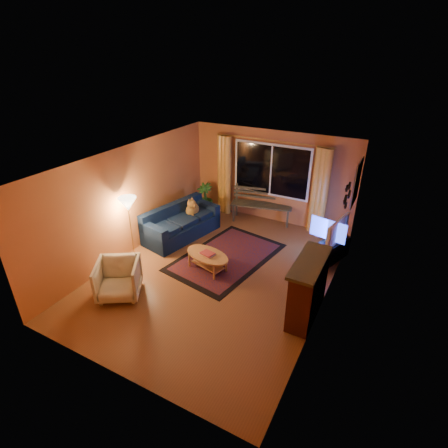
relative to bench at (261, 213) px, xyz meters
The scene contains 22 objects.
floor 2.77m from the bench, 87.10° to the right, with size 4.50×6.00×0.02m, color brown.
ceiling 3.56m from the bench, 87.10° to the right, with size 4.50×6.00×0.02m, color white.
wall_back 1.04m from the bench, 61.84° to the left, with size 4.50×0.02×2.50m, color #C3703B.
wall_left 3.61m from the bench, 127.64° to the right, with size 0.02×6.00×2.50m, color #C3703B.
wall_right 3.78m from the bench, 48.90° to the right, with size 0.02×6.00×2.50m, color #C3703B.
window 1.23m from the bench, 54.49° to the left, with size 2.00×0.02×1.30m, color black.
curtain_rod 2.01m from the bench, 47.15° to the left, with size 0.03×0.03×3.20m, color #BF8C3F.
curtain_left 1.50m from the bench, behind, with size 0.36×0.36×2.24m, color #F0A63E.
curtain_right 1.73m from the bench, ahead, with size 0.36×0.36×2.24m, color #F0A63E.
bench is the anchor object (origin of this frame).
potted_plant 1.74m from the bench, behind, with size 0.49×0.49×0.87m, color #235B1E.
sofa 2.28m from the bench, 129.80° to the right, with size 0.86×2.01×0.81m, color black.
dog 1.95m from the bench, 137.33° to the right, with size 0.28×0.39×0.42m, color #A2722E, non-canonical shape.
armchair 4.46m from the bench, 105.49° to the right, with size 0.79×0.74×0.81m, color beige.
floor_lamp 3.66m from the bench, 120.87° to the right, with size 0.25×0.25×1.50m, color #BF8C3F.
rug 2.13m from the bench, 89.30° to the right, with size 1.70×2.68×0.02m, color #651A08.
coffee_table 2.74m from the bench, 92.35° to the right, with size 1.08×1.08×0.39m, color #B87B3D.
tv_console 2.42m from the bench, 27.86° to the right, with size 0.38×1.13×0.47m, color black.
television 2.48m from the bench, 27.86° to the right, with size 1.04×0.14×0.60m, color black.
fireplace 3.85m from the bench, 55.20° to the right, with size 0.40×1.20×1.10m, color maroon.
mirror_cluster 3.17m from the bench, 31.68° to the right, with size 0.06×0.60×0.56m, color black, non-canonical shape.
painting 2.76m from the bench, ahead, with size 0.04×0.76×0.96m, color orange.
Camera 1 is at (3.07, -5.45, 4.39)m, focal length 28.00 mm.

